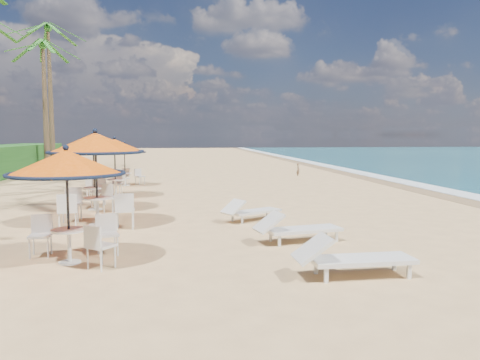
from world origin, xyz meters
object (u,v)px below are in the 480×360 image
object	(u,v)px
station_1	(94,155)
lounger_far	(250,210)
station_4	(125,153)
station_2	(95,150)
station_0	(69,177)
lounger_near	(350,257)
station_3	(113,153)
lounger_mid	(295,228)

from	to	relation	value
station_1	lounger_far	distance (m)	4.61
lounger_far	station_1	bearing A→B (deg)	152.51
station_1	station_4	bearing A→B (deg)	91.79
station_2	lounger_far	distance (m)	5.72
station_1	station_2	distance (m)	2.84
station_4	station_2	bearing A→B (deg)	-91.12
station_0	station_4	distance (m)	14.12
station_2	lounger_far	world-z (taller)	station_2
station_0	lounger_far	world-z (taller)	station_0
station_0	lounger_near	distance (m)	5.46
station_3	lounger_near	xyz separation A→B (m)	(5.59, -11.58, -1.42)
station_0	station_3	distance (m)	9.99
station_2	lounger_far	size ratio (longest dim) A/B	1.38
station_0	station_4	bearing A→B (deg)	92.06
station_2	lounger_mid	world-z (taller)	station_2
station_1	lounger_mid	xyz separation A→B (m)	(4.93, -2.71, -1.60)
station_1	station_3	distance (m)	6.17
station_4	lounger_near	world-z (taller)	station_4
lounger_mid	station_4	bearing A→B (deg)	100.92
station_1	lounger_far	size ratio (longest dim) A/B	1.41
station_0	lounger_mid	size ratio (longest dim) A/B	1.08
station_1	station_2	size ratio (longest dim) A/B	1.02
station_3	lounger_mid	world-z (taller)	station_3
station_2	lounger_near	bearing A→B (deg)	-55.23
station_2	station_3	xyz separation A→B (m)	(0.11, 3.36, -0.21)
station_1	lounger_far	xyz separation A→B (m)	(4.30, 0.12, -1.64)
station_2	station_4	xyz separation A→B (m)	(0.15, 7.49, -0.40)
station_3	lounger_near	world-z (taller)	station_3
station_4	lounger_mid	distance (m)	14.08
station_4	lounger_far	distance (m)	11.24
station_1	lounger_mid	bearing A→B (deg)	-28.76
station_0	station_3	bearing A→B (deg)	93.11
station_1	station_3	world-z (taller)	station_1
lounger_near	lounger_far	bearing A→B (deg)	97.98
station_3	lounger_near	size ratio (longest dim) A/B	1.13
station_0	station_2	size ratio (longest dim) A/B	0.89
station_1	station_4	xyz separation A→B (m)	(-0.32, 10.29, -0.36)
station_1	station_2	bearing A→B (deg)	99.52
station_1	lounger_mid	distance (m)	5.85
station_0	station_4	size ratio (longest dim) A/B	1.06
station_0	station_1	bearing A→B (deg)	92.79
station_4	lounger_mid	world-z (taller)	station_4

